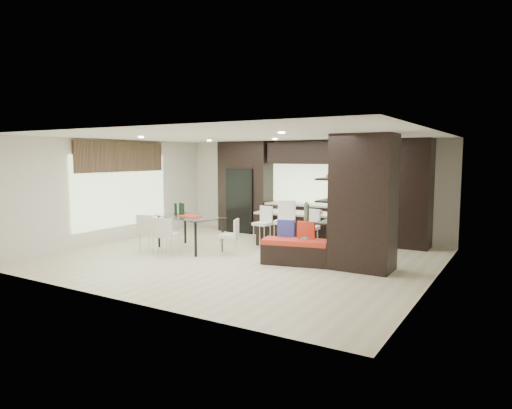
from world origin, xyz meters
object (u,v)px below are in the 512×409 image
Objects in this scene: stool_left at (262,231)px; stool_right at (309,236)px; stool_mid at (284,231)px; dining_table at (190,233)px; chair_end at (228,238)px; bench at (295,252)px; kitchen_island at (298,229)px; chair_near at (168,238)px; chair_far at (151,235)px; floor_vase at (306,233)px.

stool_left is 1.00× the size of stool_right.
dining_table is at bearing -165.58° from stool_mid.
chair_end is at bearing -144.50° from stool_mid.
stool_right is at bearing -77.98° from chair_end.
kitchen_island is at bearing 100.61° from bench.
chair_near is 0.97× the size of chair_far.
floor_vase is 3.03m from dining_table.
dining_table is at bearing -136.79° from stool_left.
bench is (0.18, -1.10, -0.15)m from stool_right.
stool_mid is at bearing -96.10° from kitchen_island.
kitchen_island is 2.50× the size of chair_near.
dining_table is 1.99× the size of chair_far.
stool_right is 0.98× the size of chair_far.
dining_table is 2.22× the size of chair_end.
kitchen_island is 2.71m from dining_table.
kitchen_island is 0.96m from stool_left.
floor_vase reaches higher than chair_near.
stool_right is 2.88m from dining_table.
kitchen_island is at bearing 121.08° from floor_vase.
floor_vase is at bearing 18.56° from dining_table.
chair_far is 1.12× the size of chair_end.
dining_table is (-2.06, -0.99, -0.08)m from stool_mid.
stool_right is at bearing 20.39° from chair_far.
stool_mid is 2.72m from chair_near.
floor_vase is 1.66× the size of chair_end.
chair_far is (-3.40, -0.71, 0.16)m from bench.
kitchen_island is 2.00m from bench.
chair_far is (-0.53, -0.79, 0.02)m from dining_table.
stool_mid is 0.77× the size of floor_vase.
stool_right is 1.87m from chair_end.
chair_far is at bearing 178.45° from bench.
dining_table reaches higher than bench.
stool_left is at bearing 41.65° from chair_near.
chair_far is (-2.59, -1.78, -0.06)m from stool_mid.
floor_vase reaches higher than chair_end.
floor_vase reaches higher than bench.
chair_far reaches higher than chair_end.
stool_left is at bearing 50.70° from dining_table.
stool_mid reaches higher than chair_end.
floor_vase is at bearing -20.51° from stool_left.
stool_left is at bearing 151.82° from floor_vase.
floor_vase is at bearing 48.05° from bench.
stool_left reaches higher than bench.
floor_vase reaches higher than chair_far.
stool_left is 0.50× the size of dining_table.
dining_table is 2.06× the size of chair_near.
chair_end is (-1.75, 0.07, 0.12)m from bench.
dining_table is (-2.88, 0.07, 0.14)m from bench.
stool_right reaches higher than chair_near.
bench is 3.48m from chair_far.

